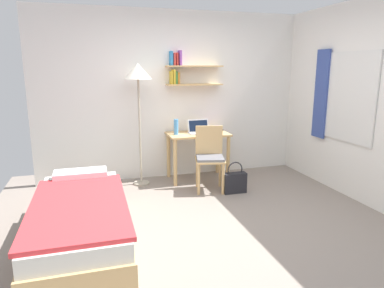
{
  "coord_description": "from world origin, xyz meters",
  "views": [
    {
      "loc": [
        -1.33,
        -3.33,
        1.74
      ],
      "look_at": [
        -0.21,
        0.51,
        0.85
      ],
      "focal_mm": 32.29,
      "sensor_mm": 36.0,
      "label": 1
    }
  ],
  "objects_px": {
    "bed": "(81,221)",
    "laptop": "(199,130)",
    "standing_lamp": "(138,78)",
    "book_stack": "(216,129)",
    "desk": "(198,143)",
    "desk_chair": "(210,155)",
    "water_bottle": "(176,127)",
    "handbag": "(235,182)"
  },
  "relations": [
    {
      "from": "bed",
      "to": "book_stack",
      "type": "xyz_separation_m",
      "value": [
        2.05,
        1.71,
        0.54
      ]
    },
    {
      "from": "desk_chair",
      "to": "water_bottle",
      "type": "bearing_deg",
      "value": 128.0
    },
    {
      "from": "bed",
      "to": "desk_chair",
      "type": "relative_size",
      "value": 2.18
    },
    {
      "from": "desk_chair",
      "to": "water_bottle",
      "type": "distance_m",
      "value": 0.7
    },
    {
      "from": "bed",
      "to": "water_bottle",
      "type": "bearing_deg",
      "value": 49.71
    },
    {
      "from": "desk_chair",
      "to": "book_stack",
      "type": "relative_size",
      "value": 4.09
    },
    {
      "from": "standing_lamp",
      "to": "handbag",
      "type": "bearing_deg",
      "value": -31.7
    },
    {
      "from": "bed",
      "to": "book_stack",
      "type": "relative_size",
      "value": 8.94
    },
    {
      "from": "laptop",
      "to": "book_stack",
      "type": "bearing_deg",
      "value": 8.15
    },
    {
      "from": "bed",
      "to": "book_stack",
      "type": "height_order",
      "value": "book_stack"
    },
    {
      "from": "desk_chair",
      "to": "laptop",
      "type": "distance_m",
      "value": 0.58
    },
    {
      "from": "desk",
      "to": "standing_lamp",
      "type": "bearing_deg",
      "value": 179.87
    },
    {
      "from": "desk_chair",
      "to": "handbag",
      "type": "xyz_separation_m",
      "value": [
        0.29,
        -0.25,
        -0.35
      ]
    },
    {
      "from": "laptop",
      "to": "handbag",
      "type": "height_order",
      "value": "laptop"
    },
    {
      "from": "desk_chair",
      "to": "book_stack",
      "type": "distance_m",
      "value": 0.68
    },
    {
      "from": "laptop",
      "to": "standing_lamp",
      "type": "bearing_deg",
      "value": -179.65
    },
    {
      "from": "bed",
      "to": "laptop",
      "type": "relative_size",
      "value": 5.91
    },
    {
      "from": "bed",
      "to": "standing_lamp",
      "type": "xyz_separation_m",
      "value": [
        0.84,
        1.66,
        1.35
      ]
    },
    {
      "from": "water_bottle",
      "to": "bed",
      "type": "bearing_deg",
      "value": -130.29
    },
    {
      "from": "book_stack",
      "to": "water_bottle",
      "type": "bearing_deg",
      "value": -174.0
    },
    {
      "from": "water_bottle",
      "to": "laptop",
      "type": "bearing_deg",
      "value": 4.33
    },
    {
      "from": "book_stack",
      "to": "desk_chair",
      "type": "bearing_deg",
      "value": -117.57
    },
    {
      "from": "bed",
      "to": "desk",
      "type": "distance_m",
      "value": 2.43
    },
    {
      "from": "bed",
      "to": "laptop",
      "type": "bearing_deg",
      "value": 43.38
    },
    {
      "from": "desk",
      "to": "desk_chair",
      "type": "xyz_separation_m",
      "value": [
        0.02,
        -0.5,
        -0.08
      ]
    },
    {
      "from": "bed",
      "to": "desk_chair",
      "type": "xyz_separation_m",
      "value": [
        1.76,
        1.16,
        0.27
      ]
    },
    {
      "from": "standing_lamp",
      "to": "water_bottle",
      "type": "relative_size",
      "value": 7.61
    },
    {
      "from": "standing_lamp",
      "to": "book_stack",
      "type": "distance_m",
      "value": 1.45
    },
    {
      "from": "standing_lamp",
      "to": "water_bottle",
      "type": "height_order",
      "value": "standing_lamp"
    },
    {
      "from": "desk",
      "to": "laptop",
      "type": "height_order",
      "value": "laptop"
    },
    {
      "from": "standing_lamp",
      "to": "water_bottle",
      "type": "xyz_separation_m",
      "value": [
        0.55,
        -0.02,
        -0.73
      ]
    },
    {
      "from": "desk",
      "to": "book_stack",
      "type": "bearing_deg",
      "value": 8.96
    },
    {
      "from": "standing_lamp",
      "to": "laptop",
      "type": "height_order",
      "value": "standing_lamp"
    },
    {
      "from": "desk_chair",
      "to": "book_stack",
      "type": "xyz_separation_m",
      "value": [
        0.29,
        0.55,
        0.27
      ]
    },
    {
      "from": "bed",
      "to": "book_stack",
      "type": "bearing_deg",
      "value": 39.78
    },
    {
      "from": "bed",
      "to": "water_bottle",
      "type": "distance_m",
      "value": 2.23
    },
    {
      "from": "handbag",
      "to": "standing_lamp",
      "type": "bearing_deg",
      "value": 148.3
    },
    {
      "from": "laptop",
      "to": "water_bottle",
      "type": "bearing_deg",
      "value": -175.67
    },
    {
      "from": "handbag",
      "to": "bed",
      "type": "bearing_deg",
      "value": -156.14
    },
    {
      "from": "water_bottle",
      "to": "handbag",
      "type": "relative_size",
      "value": 0.52
    },
    {
      "from": "bed",
      "to": "desk_chair",
      "type": "height_order",
      "value": "desk_chair"
    },
    {
      "from": "bed",
      "to": "desk",
      "type": "bearing_deg",
      "value": 43.62
    }
  ]
}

